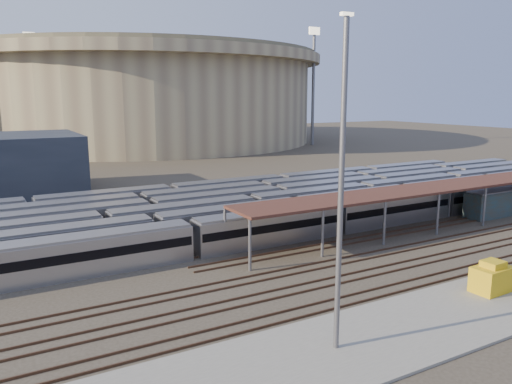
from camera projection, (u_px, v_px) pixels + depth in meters
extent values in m
plane|color=#383026|center=(325.00, 261.00, 50.62)|extent=(420.00, 420.00, 0.00)
cube|color=gray|center=(397.00, 331.00, 35.36)|extent=(50.00, 9.00, 0.20)
cube|color=#A6A7AB|center=(335.00, 218.00, 60.76)|extent=(112.00, 2.90, 3.60)
cube|color=#A6A7AB|center=(298.00, 214.00, 63.09)|extent=(112.00, 2.90, 3.60)
cube|color=#A6A7AB|center=(252.00, 211.00, 64.61)|extent=(112.00, 2.90, 3.60)
cube|color=#A6A7AB|center=(278.00, 200.00, 71.36)|extent=(112.00, 2.90, 3.60)
cube|color=#A6A7AB|center=(263.00, 195.00, 74.93)|extent=(112.00, 2.90, 3.60)
cube|color=#A6A7AB|center=(171.00, 199.00, 72.28)|extent=(112.00, 2.90, 3.60)
cylinder|color=slate|center=(250.00, 245.00, 47.41)|extent=(0.30, 0.30, 5.00)
cylinder|color=slate|center=(225.00, 232.00, 52.03)|extent=(0.30, 0.30, 5.00)
cylinder|color=slate|center=(323.00, 233.00, 51.53)|extent=(0.30, 0.30, 5.00)
cylinder|color=slate|center=(294.00, 222.00, 56.15)|extent=(0.30, 0.30, 5.00)
cylinder|color=slate|center=(384.00, 223.00, 55.65)|extent=(0.30, 0.30, 5.00)
cylinder|color=slate|center=(353.00, 213.00, 60.27)|extent=(0.30, 0.30, 5.00)
cylinder|color=slate|center=(438.00, 214.00, 59.77)|extent=(0.30, 0.30, 5.00)
cylinder|color=slate|center=(404.00, 206.00, 64.39)|extent=(0.30, 0.30, 5.00)
cylinder|color=slate|center=(484.00, 207.00, 63.89)|extent=(0.30, 0.30, 5.00)
cylinder|color=slate|center=(450.00, 199.00, 68.51)|extent=(0.30, 0.30, 5.00)
cylinder|color=slate|center=(490.00, 193.00, 72.63)|extent=(0.30, 0.30, 5.00)
cube|color=#381B17|center=(446.00, 186.00, 63.64)|extent=(60.00, 6.00, 0.30)
cube|color=#4C3323|center=(336.00, 265.00, 49.11)|extent=(170.00, 0.12, 0.18)
cube|color=#4C3323|center=(327.00, 261.00, 50.39)|extent=(170.00, 0.12, 0.18)
cube|color=#4C3323|center=(363.00, 278.00, 45.68)|extent=(170.00, 0.12, 0.18)
cube|color=#4C3323|center=(353.00, 273.00, 46.97)|extent=(170.00, 0.12, 0.18)
cube|color=#4C3323|center=(395.00, 293.00, 42.26)|extent=(170.00, 0.12, 0.18)
cube|color=#4C3323|center=(383.00, 287.00, 43.54)|extent=(170.00, 0.12, 0.18)
cylinder|color=#9C8E69|center=(146.00, 102.00, 179.79)|extent=(116.00, 116.00, 28.00)
cylinder|color=#9C8E69|center=(144.00, 58.00, 176.83)|extent=(124.00, 124.00, 3.00)
cylinder|color=brown|center=(144.00, 52.00, 176.40)|extent=(120.00, 120.00, 1.50)
cylinder|color=slate|center=(313.00, 91.00, 166.42)|extent=(1.00, 1.00, 36.00)
cube|color=#FFF2CC|center=(314.00, 31.00, 162.76)|extent=(4.00, 0.60, 2.40)
cylinder|color=slate|center=(34.00, 91.00, 179.31)|extent=(1.00, 1.00, 36.00)
cube|color=#FFF2CC|center=(29.00, 36.00, 175.65)|extent=(4.00, 0.60, 2.40)
cube|color=#1E3F4B|center=(507.00, 202.00, 70.56)|extent=(15.02, 3.10, 3.50)
cylinder|color=slate|center=(341.00, 192.00, 30.92)|extent=(0.36, 0.36, 20.87)
cube|color=#FFF2CC|center=(347.00, 14.00, 28.91)|extent=(0.82, 0.34, 0.20)
cube|color=gold|center=(492.00, 279.00, 42.13)|extent=(3.52, 2.29, 2.15)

